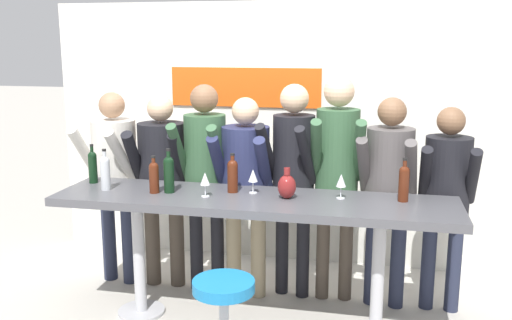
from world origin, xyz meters
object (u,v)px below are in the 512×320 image
at_px(person_center_left, 205,165).
at_px(wine_bottle_5, 105,171).
at_px(person_center, 245,177).
at_px(wine_bottle_2, 93,165).
at_px(decorative_vase, 287,186).
at_px(wine_bottle_0, 233,174).
at_px(person_rightmost, 447,188).
at_px(wine_glass_2, 253,176).
at_px(person_far_right, 389,180).
at_px(wine_bottle_4, 404,182).
at_px(person_right, 337,163).
at_px(person_center_right, 293,166).
at_px(wine_glass_0, 205,180).
at_px(wine_bottle_1, 169,173).
at_px(person_left, 162,171).
at_px(tasting_table, 253,214).
at_px(wine_bottle_3, 154,176).
at_px(bar_stool, 224,315).
at_px(wine_glass_1, 341,181).
at_px(person_far_left, 114,167).

bearing_deg(person_center_left, wine_bottle_5, -136.26).
relative_size(person_center, wine_bottle_2, 5.36).
relative_size(wine_bottle_5, decorative_vase, 1.41).
bearing_deg(wine_bottle_0, person_rightmost, 15.94).
bearing_deg(wine_glass_2, person_far_right, 23.53).
relative_size(wine_bottle_0, wine_bottle_4, 0.95).
xyz_separation_m(person_right, person_rightmost, (0.82, -0.02, -0.15)).
bearing_deg(person_right, person_center_left, 178.35).
relative_size(person_center_right, wine_bottle_4, 5.72).
distance_m(person_rightmost, wine_glass_0, 1.81).
relative_size(wine_bottle_1, wine_glass_2, 1.84).
bearing_deg(wine_bottle_0, person_far_right, 20.86).
height_order(wine_bottle_2, wine_bottle_5, wine_bottle_5).
distance_m(person_center_left, wine_bottle_5, 0.81).
bearing_deg(person_left, tasting_table, -36.08).
bearing_deg(decorative_vase, person_left, 155.42).
bearing_deg(wine_bottle_0, wine_glass_2, 1.96).
relative_size(person_center_left, wine_bottle_1, 5.32).
relative_size(wine_bottle_2, decorative_vase, 1.39).
bearing_deg(wine_glass_0, wine_bottle_4, 7.33).
xyz_separation_m(person_center_right, wine_bottle_3, (-0.93, -0.60, 0.02)).
relative_size(person_center_left, decorative_vase, 7.88).
bearing_deg(wine_bottle_2, person_far_right, 9.66).
height_order(person_center_left, wine_bottle_3, person_center_left).
bearing_deg(person_center_left, person_rightmost, 2.48).
height_order(person_center_right, decorative_vase, person_center_right).
bearing_deg(person_right, person_center, -177.55).
relative_size(wine_bottle_5, wine_glass_2, 1.75).
relative_size(person_center, wine_bottle_3, 5.96).
xyz_separation_m(person_center_right, wine_bottle_5, (-1.32, -0.60, 0.03)).
height_order(person_left, wine_bottle_4, person_left).
height_order(bar_stool, wine_bottle_0, wine_bottle_0).
height_order(person_far_right, wine_glass_1, person_far_right).
bearing_deg(wine_glass_1, wine_bottle_1, -175.44).
relative_size(person_rightmost, wine_glass_2, 9.02).
bearing_deg(wine_bottle_1, wine_glass_2, 10.50).
bearing_deg(person_left, person_center_left, -8.70).
bearing_deg(bar_stool, wine_bottle_4, 38.99).
xyz_separation_m(person_far_left, wine_bottle_0, (1.14, -0.42, 0.10)).
bearing_deg(wine_glass_1, person_right, 97.84).
relative_size(bar_stool, wine_bottle_4, 2.18).
bearing_deg(wine_bottle_3, person_far_right, 18.68).
height_order(bar_stool, person_far_left, person_far_left).
distance_m(person_center_right, wine_bottle_1, 1.01).
xyz_separation_m(person_far_left, person_center_right, (1.52, 0.04, 0.07)).
xyz_separation_m(wine_bottle_4, wine_glass_0, (-1.37, -0.18, -0.01)).
xyz_separation_m(tasting_table, decorative_vase, (0.24, 0.02, 0.21)).
distance_m(person_far_left, person_far_right, 2.26).
distance_m(wine_glass_0, wine_glass_2, 0.35).
relative_size(tasting_table, person_center, 1.75).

